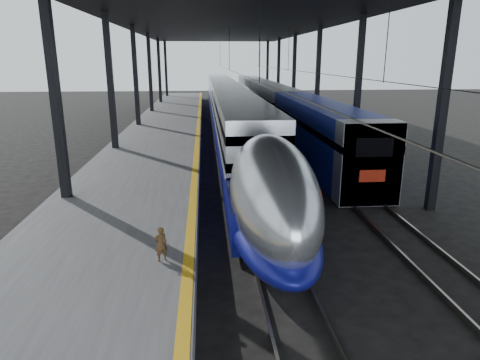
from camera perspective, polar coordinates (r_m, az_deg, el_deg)
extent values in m
plane|color=black|center=(13.56, -3.55, -12.14)|extent=(160.00, 160.00, 0.00)
cube|color=#4C4C4F|center=(32.69, -10.55, 5.22)|extent=(6.00, 80.00, 1.00)
cube|color=gold|center=(32.43, -5.64, 6.23)|extent=(0.30, 80.00, 0.01)
cube|color=slate|center=(32.63, -2.11, 4.70)|extent=(0.08, 80.00, 0.16)
cube|color=slate|center=(32.72, 0.42, 4.75)|extent=(0.08, 80.00, 0.16)
cube|color=slate|center=(33.23, 6.57, 4.81)|extent=(0.08, 80.00, 0.16)
cube|color=slate|center=(33.54, 8.99, 4.82)|extent=(0.08, 80.00, 0.16)
cube|color=black|center=(17.99, -23.22, 8.64)|extent=(0.35, 0.35, 9.00)
cube|color=black|center=(19.68, 25.38, 8.91)|extent=(0.35, 0.35, 9.00)
cube|color=black|center=(27.63, -16.82, 11.30)|extent=(0.35, 0.35, 9.00)
cube|color=black|center=(28.76, 15.45, 11.55)|extent=(0.35, 0.35, 9.00)
cube|color=black|center=(37.46, -13.71, 12.53)|extent=(0.35, 0.35, 9.00)
cube|color=black|center=(38.30, 10.31, 12.78)|extent=(0.35, 0.35, 9.00)
cube|color=black|center=(47.36, -11.88, 13.23)|extent=(0.35, 0.35, 9.00)
cube|color=black|center=(48.03, 7.20, 13.47)|extent=(0.35, 0.35, 9.00)
cube|color=black|center=(57.29, -10.68, 13.68)|extent=(0.35, 0.35, 9.00)
cube|color=black|center=(57.85, 5.14, 13.90)|extent=(0.35, 0.35, 9.00)
cube|color=black|center=(67.25, -9.83, 13.99)|extent=(0.35, 0.35, 9.00)
cube|color=black|center=(67.72, 3.67, 14.20)|extent=(0.35, 0.35, 9.00)
cube|color=black|center=(32.18, -1.10, 20.96)|extent=(18.00, 75.00, 0.45)
cylinder|color=slate|center=(32.07, -0.88, 14.27)|extent=(0.03, 74.00, 0.03)
cylinder|color=slate|center=(32.79, 8.14, 14.16)|extent=(0.03, 74.00, 0.03)
cube|color=silver|center=(45.14, -1.99, 10.48)|extent=(2.74, 57.00, 3.78)
cube|color=navy|center=(43.78, -1.88, 8.76)|extent=(2.82, 62.00, 1.47)
cube|color=silver|center=(45.18, -1.99, 9.94)|extent=(2.84, 57.00, 0.09)
cube|color=black|center=(45.05, -2.01, 11.85)|extent=(2.78, 57.00, 0.40)
cube|color=black|center=(45.14, -1.99, 10.48)|extent=(2.78, 57.00, 0.40)
ellipsoid|color=silver|center=(14.24, 4.26, -1.89)|extent=(2.74, 8.40, 3.78)
ellipsoid|color=navy|center=(14.60, 4.17, -5.96)|extent=(2.82, 8.40, 1.61)
ellipsoid|color=black|center=(11.57, 6.32, -2.22)|extent=(1.42, 2.20, 0.85)
cube|color=black|center=(14.89, 4.12, -8.63)|extent=(2.08, 2.60, 0.40)
cube|color=black|center=(35.99, -1.22, 5.95)|extent=(2.08, 2.60, 0.40)
cube|color=navy|center=(27.62, 10.44, 6.33)|extent=(2.70, 18.00, 3.67)
cube|color=gray|center=(19.78, 16.66, 2.22)|extent=(2.75, 1.20, 3.72)
cube|color=black|center=(19.05, 17.51, 4.18)|extent=(1.64, 0.06, 0.82)
cube|color=#AA1F0D|center=(19.33, 17.21, 0.53)|extent=(1.16, 0.06, 0.53)
cube|color=gray|center=(46.08, 4.31, 10.25)|extent=(2.70, 18.00, 3.67)
cube|color=gray|center=(64.85, 1.66, 11.88)|extent=(2.70, 18.00, 3.67)
cube|color=black|center=(22.40, 14.14, -0.69)|extent=(2.12, 2.40, 0.36)
cube|color=black|center=(43.35, 4.88, 7.55)|extent=(2.12, 2.40, 0.36)
imported|color=#483018|center=(11.99, -10.51, -8.37)|extent=(0.43, 0.36, 0.99)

